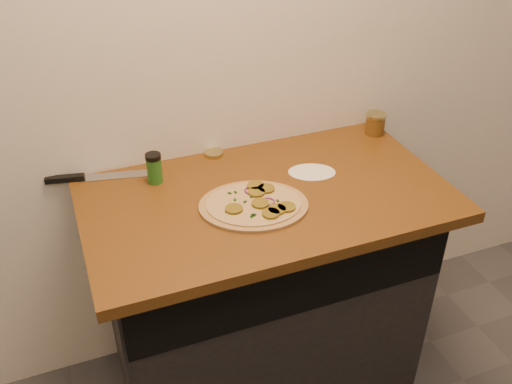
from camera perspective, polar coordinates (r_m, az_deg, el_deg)
name	(u,v)px	position (r m, az deg, el deg)	size (l,w,h in m)	color
cabinet	(262,292)	(2.19, 0.61, -9.98)	(1.10, 0.60, 0.86)	black
countertop	(266,198)	(1.88, 1.03, -0.58)	(1.20, 0.70, 0.04)	brown
pizza	(255,204)	(1.80, -0.13, -1.25)	(0.42, 0.42, 0.02)	tan
chefs_knife	(88,177)	(2.02, -16.44, 1.41)	(0.35, 0.10, 0.02)	#B7BAC1
mason_jar_lid	(214,153)	(2.09, -4.26, 3.87)	(0.07, 0.07, 0.01)	tan
salsa_jar	(375,124)	(2.26, 11.84, 6.72)	(0.08, 0.08, 0.08)	maroon
spice_shaker	(154,168)	(1.93, -10.14, 2.37)	(0.05, 0.05, 0.11)	#256520
flour_spill	(312,172)	(1.99, 5.60, 2.00)	(0.17, 0.17, 0.00)	white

